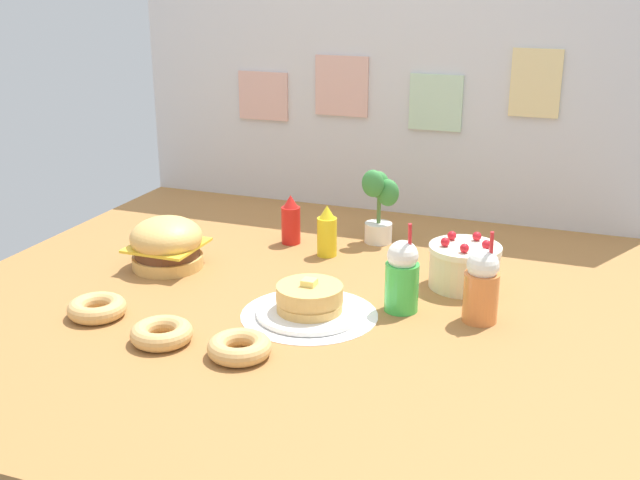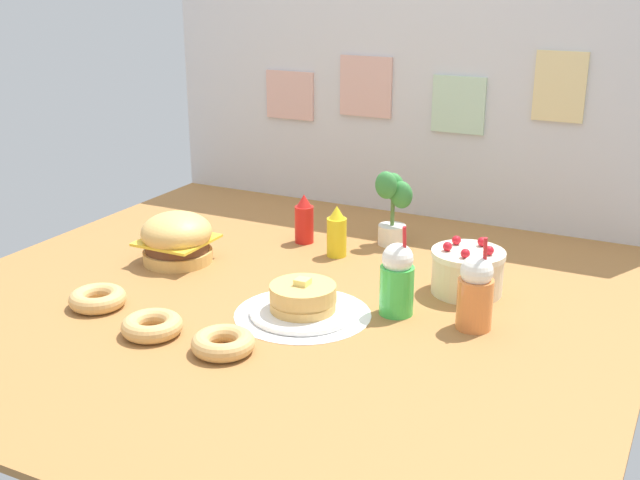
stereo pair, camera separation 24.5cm
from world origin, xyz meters
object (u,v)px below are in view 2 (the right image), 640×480
object	(u,v)px
donut_chocolate	(152,325)
donut_pink_glaze	(98,298)
burger	(177,239)
mustard_bottle	(337,233)
orange_float_cup	(475,292)
donut_vanilla	(223,343)
pancake_stack	(303,301)
ketchup_bottle	(304,220)
layer_cake	(467,271)
potted_plant	(393,205)
cream_soda_cup	(397,279)

from	to	relation	value
donut_chocolate	donut_pink_glaze	bearing A→B (deg)	163.56
burger	mustard_bottle	size ratio (longest dim) A/B	1.33
orange_float_cup	donut_pink_glaze	distance (m)	1.12
donut_vanilla	mustard_bottle	bearing A→B (deg)	93.74
pancake_stack	ketchup_bottle	bearing A→B (deg)	117.57
pancake_stack	orange_float_cup	bearing A→B (deg)	16.48
donut_pink_glaze	donut_vanilla	xyz separation A→B (m)	(0.50, -0.08, 0.00)
burger	donut_pink_glaze	world-z (taller)	burger
ketchup_bottle	mustard_bottle	distance (m)	0.19
donut_chocolate	ketchup_bottle	bearing A→B (deg)	89.15
layer_cake	mustard_bottle	bearing A→B (deg)	167.19
layer_cake	donut_pink_glaze	distance (m)	1.13
burger	layer_cake	world-z (taller)	burger
layer_cake	mustard_bottle	distance (m)	0.52
donut_pink_glaze	potted_plant	bearing A→B (deg)	58.07
donut_pink_glaze	potted_plant	size ratio (longest dim) A/B	0.61
mustard_bottle	donut_chocolate	world-z (taller)	mustard_bottle
layer_cake	donut_vanilla	distance (m)	0.83
potted_plant	cream_soda_cup	bearing A→B (deg)	-66.91
layer_cake	donut_pink_glaze	size ratio (longest dim) A/B	1.34
layer_cake	cream_soda_cup	distance (m)	0.29
burger	layer_cake	bearing A→B (deg)	10.73
ketchup_bottle	cream_soda_cup	bearing A→B (deg)	-39.26
potted_plant	donut_pink_glaze	bearing A→B (deg)	-121.93
donut_vanilla	burger	bearing A→B (deg)	135.89
donut_pink_glaze	burger	bearing A→B (deg)	92.37
ketchup_bottle	mustard_bottle	bearing A→B (deg)	-24.34
pancake_stack	donut_chocolate	bearing A→B (deg)	-135.67
cream_soda_cup	donut_chocolate	world-z (taller)	cream_soda_cup
ketchup_bottle	cream_soda_cup	size ratio (longest dim) A/B	0.67
mustard_bottle	donut_chocolate	size ratio (longest dim) A/B	1.08
pancake_stack	potted_plant	xyz separation A→B (m)	(-0.00, 0.70, 0.11)
layer_cake	donut_chocolate	distance (m)	0.98
layer_cake	ketchup_bottle	size ratio (longest dim) A/B	1.25
potted_plant	donut_vanilla	bearing A→B (deg)	-94.34
mustard_bottle	pancake_stack	bearing A→B (deg)	-75.37
orange_float_cup	donut_chocolate	distance (m)	0.91
layer_cake	burger	bearing A→B (deg)	-169.27
mustard_bottle	potted_plant	size ratio (longest dim) A/B	0.66
donut_pink_glaze	mustard_bottle	bearing A→B (deg)	58.23
ketchup_bottle	donut_pink_glaze	bearing A→B (deg)	-109.18
donut_chocolate	potted_plant	xyz separation A→B (m)	(0.31, 1.00, 0.12)
mustard_bottle	donut_vanilla	size ratio (longest dim) A/B	1.08
burger	donut_vanilla	distance (m)	0.72
donut_chocolate	potted_plant	bearing A→B (deg)	72.76
orange_float_cup	donut_vanilla	xyz separation A→B (m)	(-0.55, -0.45, -0.08)
burger	cream_soda_cup	size ratio (longest dim) A/B	0.88
donut_chocolate	layer_cake	bearing A→B (deg)	44.84
mustard_bottle	orange_float_cup	xyz separation A→B (m)	(0.60, -0.36, 0.02)
ketchup_bottle	pancake_stack	bearing A→B (deg)	-62.43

